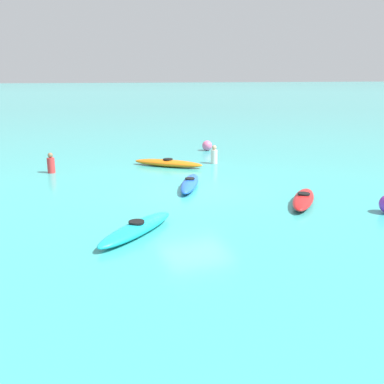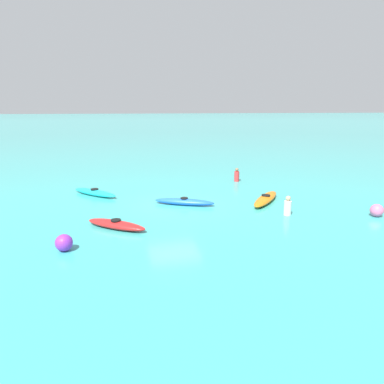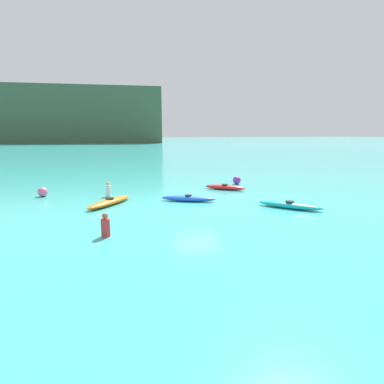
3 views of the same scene
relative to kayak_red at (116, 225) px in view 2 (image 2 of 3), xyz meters
name	(u,v)px [view 2 (image 2 of 3)]	position (x,y,z in m)	size (l,w,h in m)	color
ground_plane	(174,206)	(-2.85, -2.65, -0.16)	(600.00, 600.00, 0.00)	#38ADA8
kayak_red	(116,225)	(0.00, 0.00, 0.00)	(2.48, 2.21, 0.37)	red
kayak_blue	(184,202)	(-3.39, -2.69, 0.00)	(2.92, 1.88, 0.37)	blue
kayak_orange	(266,199)	(-7.53, -2.22, 0.00)	(2.73, 2.98, 0.37)	orange
kayak_cyan	(95,192)	(0.90, -5.78, 0.00)	(2.58, 2.79, 0.37)	#19B7C6
buoy_pink	(377,210)	(-11.13, 1.25, 0.12)	(0.56, 0.56, 0.56)	pink
buoy_purple	(64,243)	(1.77, 1.84, 0.13)	(0.58, 0.58, 0.58)	purple
person_near_shore	(237,175)	(-7.98, -7.36, 0.22)	(0.35, 0.35, 0.88)	red
person_by_kayaks	(288,207)	(-7.46, 0.07, 0.22)	(0.43, 0.43, 0.88)	silver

